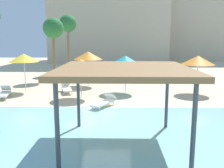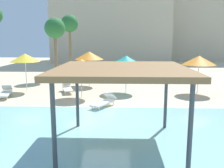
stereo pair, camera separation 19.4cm
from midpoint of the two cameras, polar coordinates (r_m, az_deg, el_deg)
ground_plane at (r=12.68m, az=-0.93°, el=-7.41°), size 80.00×80.00×0.00m
shade_pavilion at (r=8.60m, az=2.86°, el=2.79°), size 4.53×4.53×2.90m
beach_umbrella_orange_1 at (r=18.64m, az=19.71°, el=5.17°), size 2.33×2.33×2.71m
beach_umbrella_orange_2 at (r=16.42m, az=-6.78°, el=4.73°), size 2.19×2.19×2.59m
beach_umbrella_yellow_3 at (r=19.32m, az=-19.13°, el=5.74°), size 2.16×2.16×2.81m
beach_umbrella_orange_5 at (r=20.72m, az=-5.01°, el=6.56°), size 2.39×2.39×2.85m
beach_umbrella_teal_6 at (r=17.96m, az=3.60°, el=5.51°), size 2.30×2.30×2.68m
lounge_chair_1 at (r=18.08m, az=-23.04°, el=-1.78°), size 1.02×1.98×0.74m
lounge_chair_2 at (r=18.47m, az=-9.96°, el=-0.86°), size 1.15×1.99×0.74m
lounge_chair_4 at (r=14.27m, az=-1.32°, el=-4.00°), size 1.46×1.94×0.74m
palm_tree_1 at (r=24.17m, az=-12.79°, el=12.15°), size 1.90×1.90×5.82m
palm_tree_2 at (r=28.64m, az=-9.53°, el=13.28°), size 1.90×1.90×6.53m
hotel_block_0 at (r=44.96m, az=0.02°, el=15.79°), size 19.33×10.97×16.31m
hotel_block_1 at (r=51.28m, az=19.49°, el=14.22°), size 17.72×9.87×15.73m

